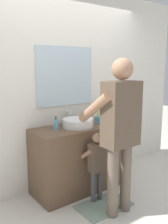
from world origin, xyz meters
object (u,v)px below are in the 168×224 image
object	(u,v)px
child_toddler	(96,161)
adult_parent	(120,124)
toothbrush_cup	(97,120)
soap_bottle	(56,124)

from	to	relation	value
child_toddler	adult_parent	world-z (taller)	adult_parent
toothbrush_cup	adult_parent	xyz separation A→B (m)	(-0.28, -0.71, 0.12)
toothbrush_cup	soap_bottle	size ratio (longest dim) A/B	1.25
soap_bottle	child_toddler	xyz separation A→B (m)	(0.29, -0.44, -0.42)
toothbrush_cup	adult_parent	bearing A→B (deg)	-111.40
toothbrush_cup	soap_bottle	xyz separation A→B (m)	(-0.63, 0.05, 0.01)
child_toddler	adult_parent	distance (m)	0.62
toothbrush_cup	child_toddler	world-z (taller)	toothbrush_cup
toothbrush_cup	child_toddler	xyz separation A→B (m)	(-0.33, -0.39, -0.41)
child_toddler	adult_parent	xyz separation A→B (m)	(0.05, -0.32, 0.52)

